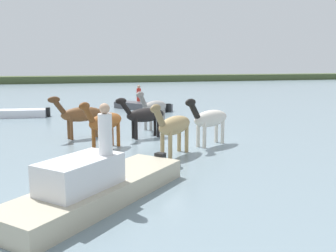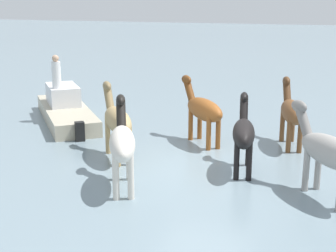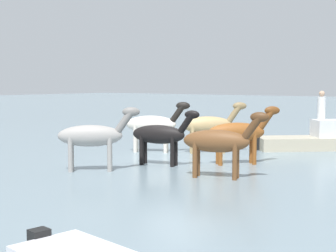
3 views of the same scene
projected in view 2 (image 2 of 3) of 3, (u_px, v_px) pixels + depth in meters
ground_plane at (204, 167)px, 12.64m from camera, size 161.93×161.93×0.00m
horse_mid_herd at (122, 143)px, 11.00m from camera, size 2.44×1.57×1.99m
horse_gray_outer at (244, 133)px, 12.11m from camera, size 2.39×0.98×1.85m
horse_rear_stallion at (117, 120)px, 13.12m from camera, size 2.17×1.98×1.98m
horse_chestnut_trailing at (291, 111)px, 14.25m from camera, size 2.47×1.16×1.93m
horse_lead at (203, 109)px, 14.50m from camera, size 2.02×2.07×1.95m
horse_pinto_flank at (328, 151)px, 10.41m from camera, size 2.18×1.99×1.99m
boat_tender_starboard at (66, 111)px, 17.56m from camera, size 4.94×4.70×1.36m
person_boatman_standing at (56, 73)px, 17.06m from camera, size 0.32×0.32×1.19m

